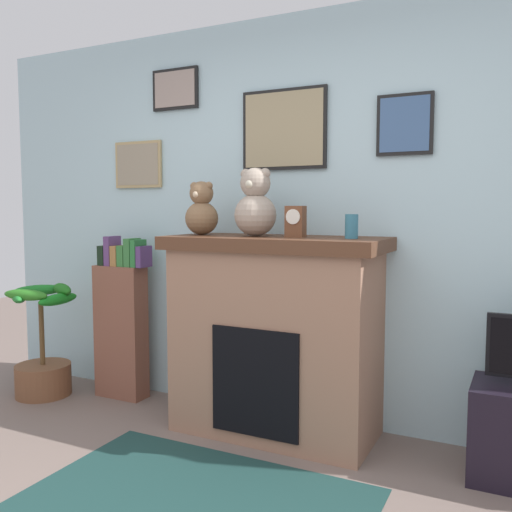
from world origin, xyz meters
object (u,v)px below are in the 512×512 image
Objects in this scene: fireplace at (275,334)px; candle_jar at (352,226)px; potted_plant at (43,355)px; mantel_clock at (296,221)px; teddy_bear_grey at (202,211)px; teddy_bear_tan at (255,206)px; bookshelf at (121,322)px.

candle_jar reaches higher than fireplace.
mantel_clock reaches higher than potted_plant.
fireplace is 3.89× the size of teddy_bear_grey.
potted_plant is 2.48m from candle_jar.
teddy_bear_tan reaches higher than mantel_clock.
bookshelf is at bearing 175.78° from mantel_clock.
candle_jar is 0.75× the size of mantel_clock.
teddy_bear_grey reaches higher than potted_plant.
bookshelf is 1.88m from candle_jar.
teddy_bear_grey is at bearing -7.73° from bookshelf.
fireplace is 1.27m from bookshelf.
mantel_clock is (0.14, -0.02, 0.69)m from fireplace.
potted_plant is at bearing -176.66° from candle_jar.
teddy_bear_grey is 0.38m from teddy_bear_tan.
fireplace is 1.13× the size of bookshelf.
teddy_bear_tan reaches higher than fireplace.
bookshelf is 8.59× the size of candle_jar.
bookshelf is 1.42m from teddy_bear_tan.
teddy_bear_grey is at bearing -177.96° from fireplace.
candle_jar is (0.47, -0.02, 0.67)m from fireplace.
teddy_bear_grey is (0.76, -0.10, 0.81)m from bookshelf.
candle_jar is 0.99m from teddy_bear_grey.
teddy_bear_grey is at bearing 179.99° from teddy_bear_tan.
candle_jar is at bearing 3.34° from potted_plant.
mantel_clock is 0.54× the size of teddy_bear_grey.
candle_jar reaches higher than potted_plant.
fireplace reaches higher than bookshelf.
potted_plant is at bearing -175.50° from teddy_bear_tan.
teddy_bear_grey is (-0.98, -0.00, 0.08)m from candle_jar.
candle_jar is (2.28, 0.13, 0.98)m from potted_plant.
bookshelf is 0.64m from potted_plant.
fireplace is 0.79m from teddy_bear_tan.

